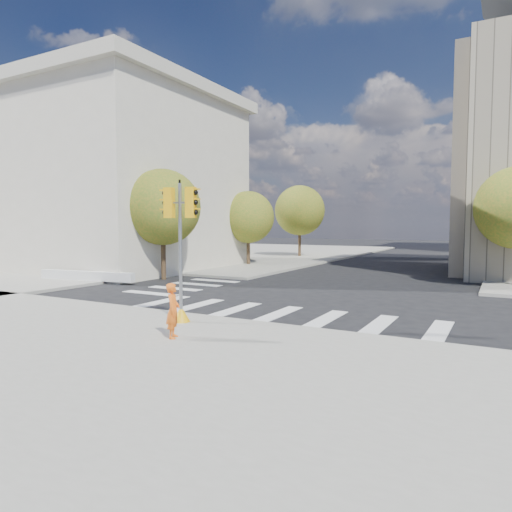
{
  "coord_description": "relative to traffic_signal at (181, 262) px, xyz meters",
  "views": [
    {
      "loc": [
        6.98,
        -16.64,
        3.23
      ],
      "look_at": [
        -0.79,
        -2.47,
        2.1
      ],
      "focal_mm": 32.0,
      "sensor_mm": 36.0,
      "label": 1
    }
  ],
  "objects": [
    {
      "name": "sidewalk_far_left",
      "position": [
        -18.06,
        31.29,
        -1.96
      ],
      "size": [
        28.0,
        40.0,
        0.15
      ],
      "primitive_type": "cube",
      "color": "gray",
      "rests_on": "ground"
    },
    {
      "name": "photographer",
      "position": [
        1.1,
        -1.75,
        -1.14
      ],
      "size": [
        0.57,
        0.65,
        1.5
      ],
      "primitive_type": "imported",
      "rotation": [
        0.0,
        0.0,
        2.06
      ],
      "color": "orange",
      "rests_on": "sidewalk_near"
    },
    {
      "name": "tree_lw_near",
      "position": [
        -8.56,
        9.29,
        2.17
      ],
      "size": [
        4.4,
        4.4,
        6.41
      ],
      "color": "#382616",
      "rests_on": "ground"
    },
    {
      "name": "traffic_signal",
      "position": [
        0.0,
        0.0,
        0.0
      ],
      "size": [
        1.08,
        0.56,
        4.46
      ],
      "rotation": [
        0.0,
        0.0,
        0.15
      ],
      "color": "#E8A60C",
      "rests_on": "sidewalk_near"
    },
    {
      "name": "tree_lw_far",
      "position": [
        -8.56,
        29.29,
        2.5
      ],
      "size": [
        4.8,
        4.8,
        6.95
      ],
      "color": "#382616",
      "rests_on": "ground"
    },
    {
      "name": "sidewalk_near",
      "position": [
        1.94,
        -5.71,
        -1.96
      ],
      "size": [
        30.0,
        14.0,
        0.15
      ],
      "primitive_type": "cube",
      "color": "gray",
      "rests_on": "ground"
    },
    {
      "name": "planter_wall",
      "position": [
        -11.24,
        6.03,
        -1.63
      ],
      "size": [
        5.99,
        1.33,
        0.5
      ],
      "primitive_type": "cube",
      "rotation": [
        0.0,
        0.0,
        0.16
      ],
      "color": "silver",
      "rests_on": "sidewalk_left_near"
    },
    {
      "name": "tree_lw_mid",
      "position": [
        -8.56,
        19.29,
        1.73
      ],
      "size": [
        4.0,
        4.0,
        5.77
      ],
      "color": "#382616",
      "rests_on": "ground"
    },
    {
      "name": "ground",
      "position": [
        1.94,
        5.29,
        -2.03
      ],
      "size": [
        160.0,
        160.0,
        0.0
      ],
      "primitive_type": "plane",
      "color": "black",
      "rests_on": "ground"
    },
    {
      "name": "classical_building",
      "position": [
        -18.06,
        13.29,
        4.41
      ],
      "size": [
        19.0,
        15.0,
        12.7
      ],
      "color": "beige",
      "rests_on": "ground"
    }
  ]
}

